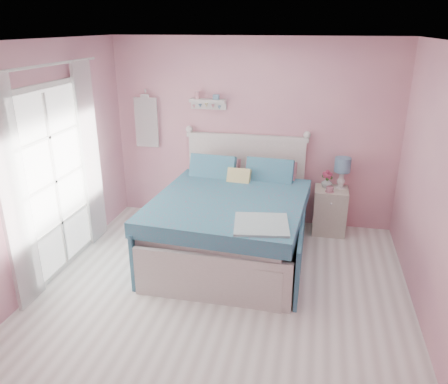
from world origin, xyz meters
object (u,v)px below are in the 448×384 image
at_px(teacup, 330,189).
at_px(vase, 327,182).
at_px(bed, 232,222).
at_px(nightstand, 330,211).
at_px(table_lamp, 342,167).

bearing_deg(teacup, vase, 104.18).
height_order(bed, nightstand, bed).
bearing_deg(table_lamp, bed, -144.61).
distance_m(table_lamp, teacup, 0.35).
height_order(table_lamp, vase, table_lamp).
height_order(table_lamp, teacup, table_lamp).
distance_m(bed, table_lamp, 1.71).
height_order(nightstand, vase, vase).
bearing_deg(teacup, bed, -147.35).
height_order(nightstand, table_lamp, table_lamp).
xyz_separation_m(bed, nightstand, (1.22, 0.88, -0.10)).
relative_size(vase, teacup, 1.56).
bearing_deg(table_lamp, vase, -172.03).
distance_m(vase, teacup, 0.17).
bearing_deg(vase, bed, -141.23).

